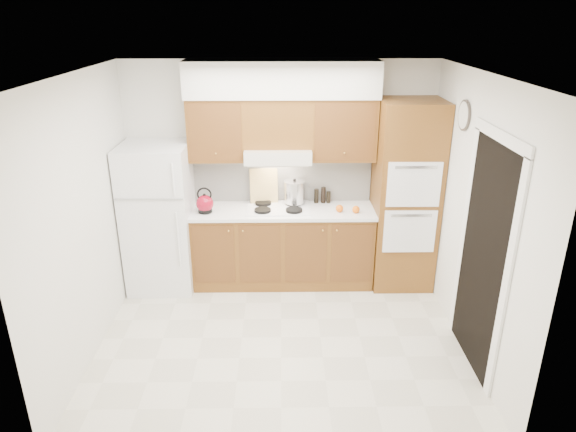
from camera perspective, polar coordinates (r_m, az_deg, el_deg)
The scene contains 26 objects.
floor at distance 5.36m, azimuth -0.77°, elevation -13.31°, with size 3.60×3.60×0.00m, color beige.
ceiling at distance 4.41m, azimuth -0.94°, elevation 15.49°, with size 3.60×3.60×0.00m, color white.
wall_back at distance 6.15m, azimuth -0.86°, elevation 4.93°, with size 3.60×0.02×2.60m, color white.
wall_left at distance 5.07m, azimuth -21.65°, elevation -0.43°, with size 0.02×3.00×2.60m, color white.
wall_right at distance 5.06m, azimuth 19.97°, elevation -0.21°, with size 0.02×3.00×2.60m, color white.
fridge at distance 6.12m, azimuth -14.10°, elevation -0.20°, with size 0.75×0.72×1.72m, color white.
base_cabinets at distance 6.18m, azimuth -0.58°, elevation -3.45°, with size 2.11×0.60×0.90m, color brown.
countertop at distance 5.98m, azimuth -0.60°, elevation 0.58°, with size 2.13×0.62×0.04m, color white.
backsplash at distance 6.16m, azimuth -0.62°, elevation 4.18°, with size 2.11×0.03×0.56m, color white.
oven_cabinet at distance 6.08m, azimuth 12.87°, elevation 2.17°, with size 0.70×0.65×2.20m, color brown.
upper_cab_left at distance 5.90m, azimuth -7.95°, elevation 9.51°, with size 0.63×0.33×0.70m, color brown.
upper_cab_right at distance 5.90m, azimuth 6.18°, elevation 9.59°, with size 0.73×0.33×0.70m, color brown.
range_hood at distance 5.86m, azimuth -1.12°, elevation 6.86°, with size 0.75×0.45×0.15m, color silver.
upper_cab_over_hood at distance 5.84m, azimuth -1.14°, elevation 10.34°, with size 0.75×0.33×0.55m, color brown.
soffit at distance 5.75m, azimuth -0.66°, elevation 14.95°, with size 2.13×0.36×0.40m, color silver.
cooktop at distance 5.99m, azimuth -1.08°, elevation 0.88°, with size 0.74×0.50×0.01m, color white.
doorway at distance 4.86m, azimuth 20.83°, elevation -4.49°, with size 0.02×0.90×2.10m, color black.
wall_clock at distance 5.33m, azimuth 19.01°, elevation 10.54°, with size 0.30×0.30×0.02m, color #3F3833.
kettle at distance 5.91m, azimuth -9.23°, elevation 1.37°, with size 0.20×0.20×0.20m, color maroon.
cutting_board at distance 6.13m, azimuth -2.70°, elevation 3.27°, with size 0.33×0.02×0.44m, color #DEC071.
stock_pot at distance 6.07m, azimuth 0.73°, elevation 2.68°, with size 0.24×0.24×0.25m, color silver.
condiment_a at distance 6.17m, azimuth 3.94°, elevation 2.35°, with size 0.05×0.05×0.19m, color black.
condiment_b at distance 6.16m, azimuth 3.17°, elevation 2.23°, with size 0.05×0.05×0.17m, color black.
condiment_c at distance 6.17m, azimuth 4.53°, elevation 2.10°, with size 0.05×0.05×0.14m, color black.
orange_near at distance 5.90m, azimuth 7.56°, elevation 0.72°, with size 0.09×0.09×0.09m, color orange.
orange_far at distance 5.91m, azimuth 5.75°, elevation 0.84°, with size 0.09×0.09×0.09m, color orange.
Camera 1 is at (0.01, -4.39, 3.09)m, focal length 32.00 mm.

